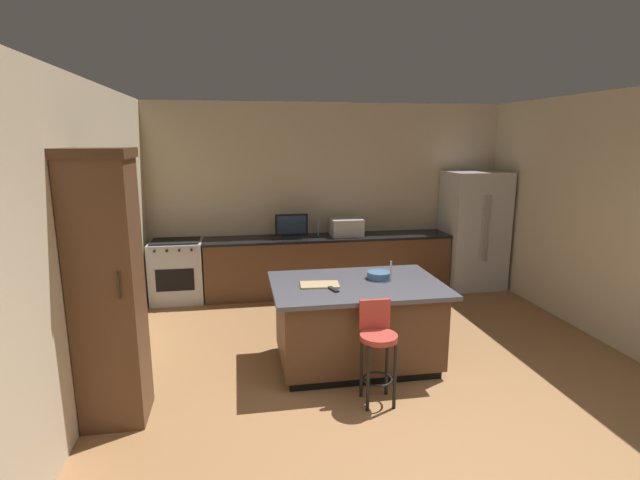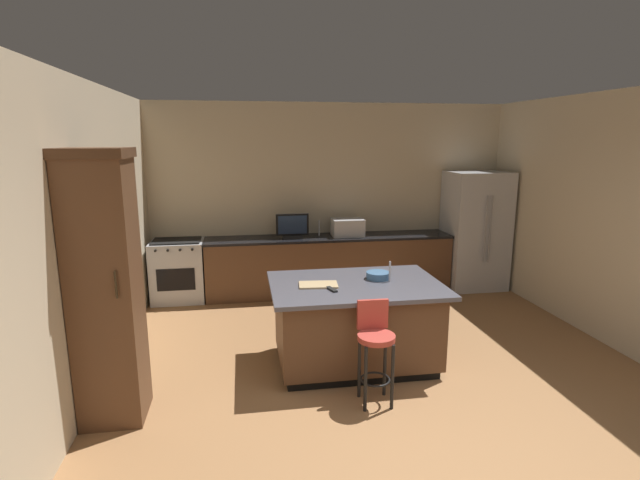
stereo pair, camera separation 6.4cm
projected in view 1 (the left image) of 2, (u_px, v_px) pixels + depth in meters
wall_back at (329, 197)px, 7.67m from camera, size 6.11×0.12×2.93m
wall_left at (99, 231)px, 4.89m from camera, size 0.12×5.19×2.93m
wall_right at (596, 215)px, 5.85m from camera, size 0.12×5.19×2.93m
counter_back at (329, 265)px, 7.50m from camera, size 3.80×0.62×0.90m
kitchen_island at (356, 323)px, 5.11m from camera, size 1.79×1.22×0.90m
refrigerator at (473, 230)px, 7.73m from camera, size 0.91×0.78×1.87m
range_oven at (177, 271)px, 7.12m from camera, size 0.76×0.63×0.92m
cabinet_tower at (107, 285)px, 3.95m from camera, size 0.55×0.55×2.31m
microwave at (347, 227)px, 7.43m from camera, size 0.48×0.36×0.27m
tv_monitor at (292, 227)px, 7.23m from camera, size 0.49×0.16×0.37m
sink_faucet_back at (318, 228)px, 7.46m from camera, size 0.02×0.02×0.24m
sink_faucet_island at (391, 271)px, 5.06m from camera, size 0.02×0.02×0.22m
bar_stool_center at (377, 344)px, 4.34m from camera, size 0.34×0.34×0.94m
fruit_bowl at (379, 275)px, 5.17m from camera, size 0.25×0.25×0.08m
cell_phone at (373, 277)px, 5.23m from camera, size 0.11×0.16×0.01m
tv_remote at (333, 289)px, 4.78m from camera, size 0.09×0.18×0.02m
cutting_board at (320, 285)px, 4.93m from camera, size 0.42×0.28×0.02m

